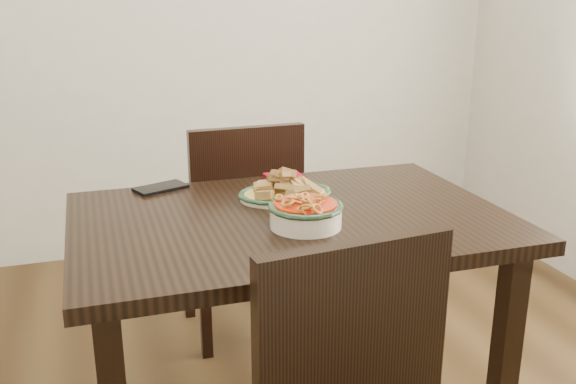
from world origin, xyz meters
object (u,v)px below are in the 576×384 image
object	(u,v)px
noodle_bowl	(306,211)
smartphone	(161,188)
fish_plate	(285,184)
chair_far	(241,222)
dining_table	(290,248)

from	to	relation	value
noodle_bowl	smartphone	size ratio (longest dim) A/B	1.26
fish_plate	noodle_bowl	distance (m)	0.25
chair_far	smartphone	size ratio (longest dim) A/B	5.62
smartphone	dining_table	bearing A→B (deg)	-69.72
fish_plate	noodle_bowl	world-z (taller)	fish_plate
noodle_bowl	smartphone	distance (m)	0.56
fish_plate	smartphone	distance (m)	0.40
fish_plate	chair_far	bearing A→B (deg)	92.17
noodle_bowl	fish_plate	bearing A→B (deg)	85.13
noodle_bowl	chair_far	bearing A→B (deg)	89.84
dining_table	noodle_bowl	xyz separation A→B (m)	(0.01, -0.10, 0.14)
chair_far	smartphone	bearing A→B (deg)	41.08
chair_far	fish_plate	size ratio (longest dim) A/B	3.22
dining_table	smartphone	size ratio (longest dim) A/B	7.53
chair_far	smartphone	world-z (taller)	chair_far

